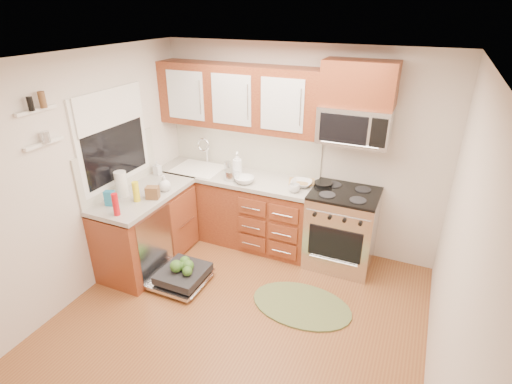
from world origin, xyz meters
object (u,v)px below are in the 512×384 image
at_px(rug, 301,305).
at_px(skillet, 323,184).
at_px(range, 342,229).
at_px(bowl_b, 244,180).
at_px(cutting_board, 302,182).
at_px(stock_pot, 232,175).
at_px(upper_cabinets, 238,97).
at_px(microwave, 355,125).
at_px(dishwasher, 181,276).
at_px(bowl_a, 301,183).
at_px(paper_towel_roll, 121,184).
at_px(cup, 294,188).
at_px(sink, 199,177).

xyz_separation_m(rug, skillet, (-0.11, 1.02, 0.96)).
bearing_deg(range, bowl_b, -171.55).
xyz_separation_m(range, cutting_board, (-0.55, 0.11, 0.46)).
bearing_deg(bowl_b, stock_pot, 168.34).
relative_size(upper_cabinets, microwave, 2.70).
xyz_separation_m(range, dishwasher, (-1.54, -1.13, -0.38)).
relative_size(upper_cabinets, dishwasher, 2.93).
relative_size(dishwasher, stock_pot, 3.58).
bearing_deg(stock_pot, bowl_a, 10.55).
distance_m(range, microwave, 1.23).
relative_size(paper_towel_roll, cup, 2.33).
xyz_separation_m(dishwasher, cutting_board, (0.99, 1.24, 0.84)).
xyz_separation_m(sink, bowl_a, (1.40, 0.03, 0.16)).
bearing_deg(cup, stock_pot, 177.22).
relative_size(paper_towel_roll, bowl_b, 1.22).
relative_size(upper_cabinets, paper_towel_roll, 7.04).
xyz_separation_m(range, microwave, (0.00, 0.12, 1.23)).
distance_m(dishwasher, rug, 1.39).
height_order(bowl_b, cup, cup).
bearing_deg(microwave, cutting_board, -179.27).
relative_size(sink, cup, 4.97).
distance_m(sink, rug, 2.14).
relative_size(sink, bowl_b, 2.59).
bearing_deg(stock_pot, cup, -2.78).
height_order(upper_cabinets, bowl_a, upper_cabinets).
xyz_separation_m(upper_cabinets, bowl_a, (0.88, -0.12, -0.92)).
relative_size(dishwasher, bowl_b, 2.93).
height_order(bowl_a, cup, cup).
relative_size(microwave, cutting_board, 2.47).
bearing_deg(cutting_board, upper_cabinets, 177.85).
height_order(upper_cabinets, rug, upper_cabinets).
height_order(upper_cabinets, dishwasher, upper_cabinets).
distance_m(cutting_board, bowl_a, 0.10).
bearing_deg(dishwasher, skillet, 43.88).
bearing_deg(cutting_board, bowl_b, -155.42).
xyz_separation_m(microwave, bowl_a, (-0.53, -0.10, -0.74)).
distance_m(upper_cabinets, cutting_board, 1.27).
bearing_deg(skillet, paper_towel_roll, -150.48).
xyz_separation_m(skillet, cutting_board, (-0.27, 0.03, -0.03)).
bearing_deg(bowl_a, cup, -95.33).
height_order(dishwasher, bowl_a, bowl_a).
bearing_deg(bowl_a, rug, -69.33).
distance_m(skillet, stock_pot, 1.12).
bearing_deg(sink, range, 0.30).
height_order(microwave, bowl_a, microwave).
distance_m(microwave, bowl_a, 0.92).
xyz_separation_m(rug, cutting_board, (-0.39, 1.05, 0.93)).
xyz_separation_m(microwave, cup, (-0.55, -0.30, -0.73)).
xyz_separation_m(rug, bowl_a, (-0.36, 0.96, 0.95)).
distance_m(microwave, stock_pot, 1.57).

